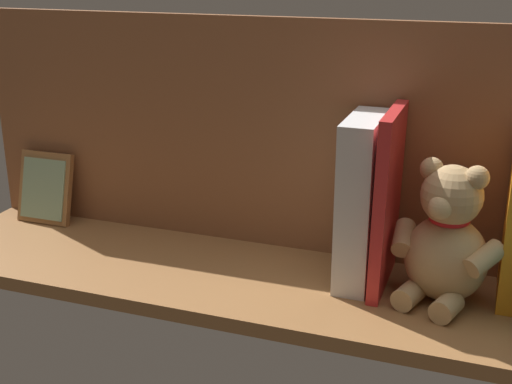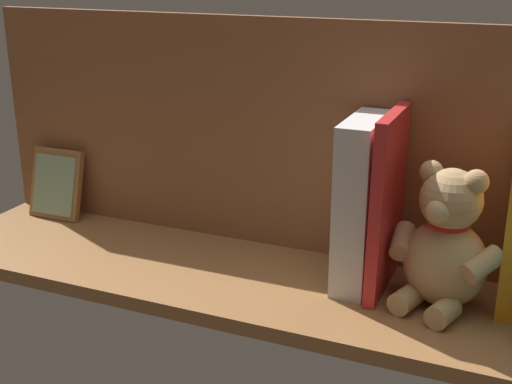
# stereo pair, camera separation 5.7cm
# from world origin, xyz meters

# --- Properties ---
(ground_plane) EXTENTS (1.09, 0.28, 0.02)m
(ground_plane) POSITION_xyz_m (0.00, 0.00, -0.01)
(ground_plane) COLOR #9E6B3D
(shelf_back_panel) EXTENTS (1.09, 0.02, 0.38)m
(shelf_back_panel) POSITION_xyz_m (0.00, -0.12, 0.19)
(shelf_back_panel) COLOR brown
(shelf_back_panel) RESTS_ON ground_plane
(teddy_bear) EXTENTS (0.16, 0.15, 0.20)m
(teddy_bear) POSITION_xyz_m (-0.28, -0.01, 0.09)
(teddy_bear) COLOR tan
(teddy_bear) RESTS_ON ground_plane
(book_5) EXTENTS (0.02, 0.15, 0.26)m
(book_5) POSITION_xyz_m (-0.19, -0.03, 0.13)
(book_5) COLOR red
(book_5) RESTS_ON ground_plane
(dictionary_thick_white) EXTENTS (0.05, 0.14, 0.25)m
(dictionary_thick_white) POSITION_xyz_m (-0.15, -0.04, 0.13)
(dictionary_thick_white) COLOR silver
(dictionary_thick_white) RESTS_ON ground_plane
(picture_frame_leaning) EXTENTS (0.10, 0.05, 0.13)m
(picture_frame_leaning) POSITION_xyz_m (0.44, -0.08, 0.06)
(picture_frame_leaning) COLOR #9E6B3D
(picture_frame_leaning) RESTS_ON ground_plane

